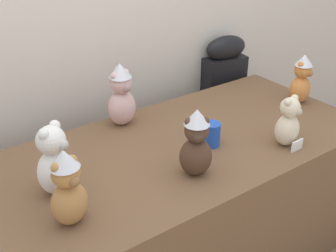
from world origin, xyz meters
TOP-DOWN VIEW (x-y plane):
  - display_table at (0.00, 0.25)m, footprint 1.98×0.86m
  - instrument_case at (0.84, 0.81)m, footprint 0.29×0.16m
  - teddy_bear_cocoa at (-0.02, 0.03)m, footprint 0.17×0.16m
  - teddy_bear_ginger at (0.87, 0.24)m, footprint 0.14×0.12m
  - teddy_bear_blush at (-0.04, 0.58)m, footprint 0.16×0.14m
  - teddy_bear_caramel at (-0.55, 0.05)m, footprint 0.15×0.14m
  - teddy_bear_cream at (0.47, -0.02)m, footprint 0.14×0.13m
  - teddy_bear_snow at (-0.52, 0.25)m, footprint 0.19×0.19m
  - party_cup_blue at (0.19, 0.17)m, footprint 0.08×0.08m
  - name_card_front_left at (0.47, -0.09)m, footprint 0.07×0.01m

SIDE VIEW (x-z plane):
  - display_table at x=0.00m, z-range 0.00..0.73m
  - instrument_case at x=0.84m, z-range 0.00..0.98m
  - name_card_front_left at x=0.47m, z-range 0.73..0.78m
  - party_cup_blue at x=0.19m, z-range 0.73..0.84m
  - teddy_bear_cream at x=0.47m, z-range 0.72..0.96m
  - teddy_bear_ginger at x=0.87m, z-range 0.73..1.00m
  - teddy_bear_snow at x=-0.52m, z-range 0.72..1.01m
  - teddy_bear_caramel at x=-0.55m, z-range 0.73..1.02m
  - teddy_bear_cocoa at x=-0.02m, z-range 0.73..1.02m
  - teddy_bear_blush at x=-0.04m, z-range 0.73..1.05m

